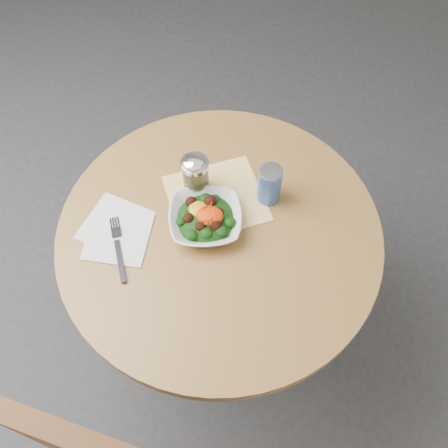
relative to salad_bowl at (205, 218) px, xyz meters
name	(u,v)px	position (x,y,z in m)	size (l,w,h in m)	color
ground	(221,325)	(0.04, -0.01, -0.78)	(6.00, 6.00, 0.00)	#2C2C2E
table	(220,262)	(0.04, -0.01, -0.23)	(0.90, 0.90, 0.75)	black
cloth_napkin	(216,198)	(0.01, 0.09, -0.03)	(0.26, 0.24, 0.00)	#FFAF0D
paper_napkins	(117,231)	(-0.24, -0.07, -0.03)	(0.21, 0.22, 0.00)	silver
salad_bowl	(205,218)	(0.00, 0.00, 0.00)	(0.24, 0.24, 0.07)	silver
fork	(118,247)	(-0.22, -0.12, -0.02)	(0.10, 0.20, 0.00)	black
spice_shaker	(196,175)	(-0.05, 0.11, 0.04)	(0.08, 0.08, 0.14)	silver
beverage_can	(269,185)	(0.16, 0.12, 0.03)	(0.07, 0.07, 0.13)	navy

